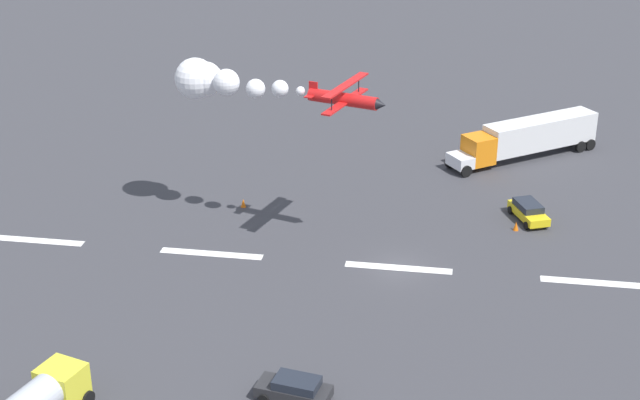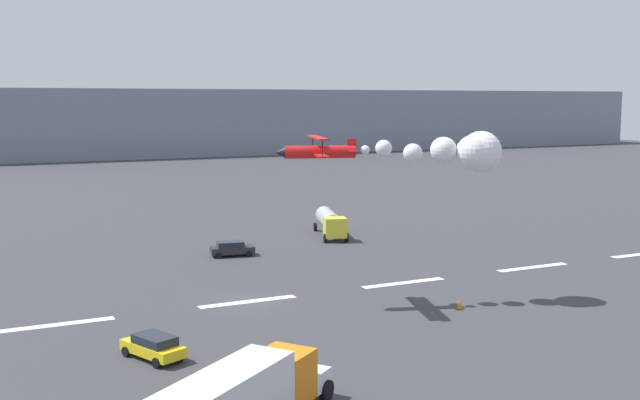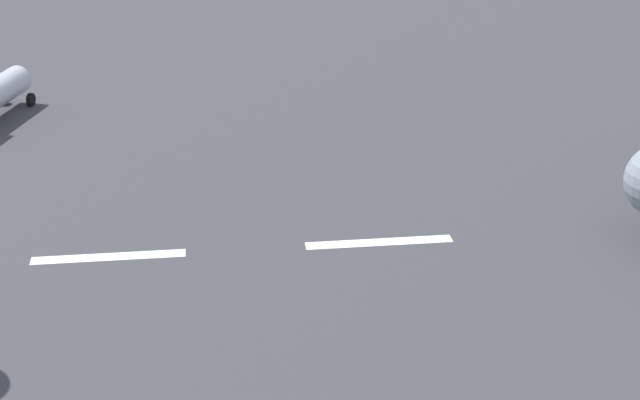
# 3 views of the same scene
# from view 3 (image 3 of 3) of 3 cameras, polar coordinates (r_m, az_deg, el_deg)

# --- Properties ---
(runway_stripe_6) EXTENTS (8.00, 0.90, 0.01)m
(runway_stripe_6) POSITION_cam_3_polar(r_m,az_deg,el_deg) (52.28, -12.25, -3.27)
(runway_stripe_6) COLOR white
(runway_stripe_6) RESTS_ON ground
(runway_stripe_7) EXTENTS (8.00, 0.90, 0.01)m
(runway_stripe_7) POSITION_cam_3_polar(r_m,az_deg,el_deg) (52.76, 3.48, -2.48)
(runway_stripe_7) COLOR white
(runway_stripe_7) RESTS_ON ground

